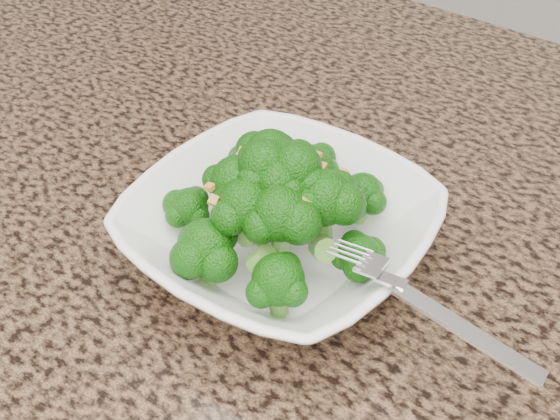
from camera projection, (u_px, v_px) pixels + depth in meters
The scene contains 5 objects.
granite_counter at pixel (328, 319), 0.55m from camera, with size 1.64×1.04×0.03m, color brown.
bowl at pixel (280, 230), 0.56m from camera, with size 0.23×0.23×0.06m, color white.
broccoli_pile at pixel (280, 165), 0.52m from camera, with size 0.20×0.20×0.07m, color #13580A, non-canonical shape.
garlic_topping at pixel (280, 120), 0.49m from camera, with size 0.12×0.12×0.01m, color gold, non-canonical shape.
fork at pixel (397, 284), 0.47m from camera, with size 0.18×0.03×0.01m, color silver, non-canonical shape.
Camera 1 is at (0.19, -0.01, 1.31)m, focal length 45.00 mm.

